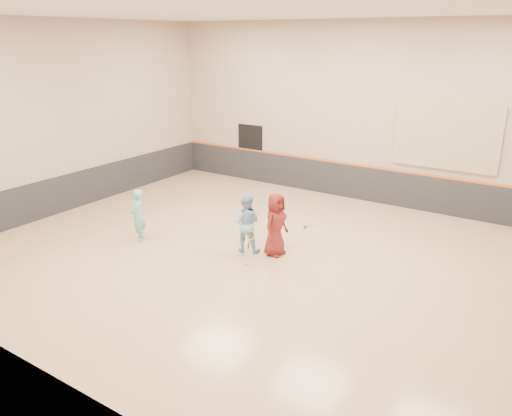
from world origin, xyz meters
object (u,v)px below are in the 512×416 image
Objects in this scene: girl at (138,215)px; young_man at (276,224)px; spare_racket at (308,224)px; instructor at (246,223)px.

girl is 3.91m from young_man.
spare_racket is at bearing 102.52° from girl.
girl is at bearing -0.69° from instructor.
young_man is (0.77, 0.23, 0.05)m from instructor.
instructor is 0.95× the size of young_man.
girl is 2.20× the size of spare_racket.
girl is 0.93× the size of instructor.
instructor is 0.80m from young_man.
young_man is at bearing -83.36° from spare_racket.
instructor is (2.93, 1.04, 0.05)m from girl.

